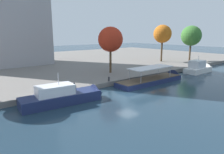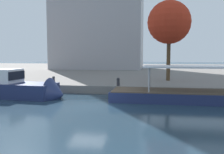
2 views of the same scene
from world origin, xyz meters
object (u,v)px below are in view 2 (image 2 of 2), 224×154
tour_boat_2 (213,99)px  mooring_bollard_2 (54,80)px  motor_yacht_1 (8,89)px  mooring_bollard_1 (118,81)px  tree_1 (169,21)px

tour_boat_2 → mooring_bollard_2: (-13.70, 2.94, 0.91)m
motor_yacht_1 → tour_boat_2: motor_yacht_1 is taller
mooring_bollard_1 → mooring_bollard_2: size_ratio=0.95×
motor_yacht_1 → tree_1: tree_1 is taller
mooring_bollard_1 → mooring_bollard_2: mooring_bollard_2 is taller
tour_boat_2 → mooring_bollard_2: tour_boat_2 is taller
motor_yacht_1 → mooring_bollard_1: bearing=24.1°
motor_yacht_1 → mooring_bollard_1: 9.48m
tour_boat_2 → motor_yacht_1: bearing=-179.1°
tour_boat_2 → mooring_bollard_1: bearing=159.0°
mooring_bollard_1 → tree_1: (4.75, 5.64, 6.04)m
mooring_bollard_1 → tree_1: tree_1 is taller
motor_yacht_1 → mooring_bollard_2: size_ratio=13.03×
mooring_bollard_1 → tree_1: bearing=49.9°
mooring_bollard_2 → tree_1: 13.69m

